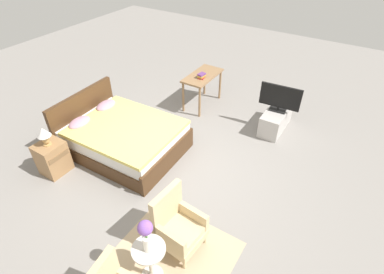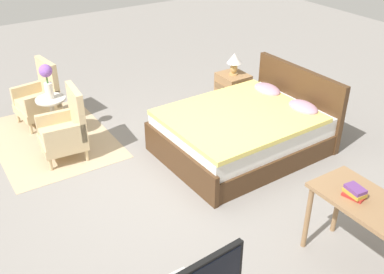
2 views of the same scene
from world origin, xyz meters
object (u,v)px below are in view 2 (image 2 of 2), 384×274
Objects in this scene: armchair_by_window_right at (66,130)px; vanity_desk at (369,213)px; side_table at (53,113)px; nightstand at (233,92)px; bed at (245,131)px; book_stack at (355,192)px; table_lamp at (234,61)px; armchair_by_window_left at (40,99)px; flower_vase at (47,78)px.

armchair_by_window_right is 0.88× the size of vanity_desk.
side_table is 2.68m from nightstand.
vanity_desk is (3.28, -1.03, 0.35)m from nightstand.
bed is 10.19× the size of book_stack.
table_lamp is 0.32× the size of vanity_desk.
book_stack is (3.76, 1.52, 0.43)m from side_table.
armchair_by_window_left reaches higher than nightstand.
bed is 2.27m from vanity_desk.
armchair_by_window_right is 0.76m from flower_vase.
flower_vase is 4.05m from book_stack.
side_table is (-0.56, 0.01, -0.00)m from armchair_by_window_right.
bed is at bearing 60.63° from armchair_by_window_right.
table_lamp is (-1.07, 0.61, 0.50)m from bed.
vanity_desk is (3.90, 1.57, 0.26)m from side_table.
flower_vase is 1.45× the size of table_lamp.
flower_vase reaches higher than bed.
table_lamp reaches higher than book_stack.
flower_vase is at bearing 178.70° from armchair_by_window_right.
vanity_desk is at bearing 21.99° from flower_vase.
armchair_by_window_right is 2.79× the size of table_lamp.
armchair_by_window_right is (-1.13, -2.01, 0.08)m from bed.
vanity_desk reaches higher than nightstand.
nightstand is at bearing 76.70° from side_table.
side_table is 0.58× the size of vanity_desk.
bed reaches higher than armchair_by_window_left.
table_lamp is at bearing 90.00° from nightstand.
side_table is (0.56, 0.01, -0.00)m from armchair_by_window_left.
book_stack is at bearing -19.15° from table_lamp.
side_table is at bearing 180.00° from flower_vase.
armchair_by_window_right is 4.49× the size of book_stack.
book_stack is (-0.14, -0.06, 0.16)m from vanity_desk.
armchair_by_window_right is 2.66m from table_lamp.
side_table is 1.03× the size of nightstand.
book_stack is at bearing 22.02° from flower_vase.
armchair_by_window_left reaches higher than vanity_desk.
bed is 2.31m from armchair_by_window_right.
vanity_desk is at bearing 19.59° from armchair_by_window_left.
armchair_by_window_left is 2.87m from nightstand.
flower_vase reaches higher than side_table.
nightstand is (0.62, 2.61, -0.60)m from flower_vase.
bed is at bearing 49.79° from flower_vase.
bed is 4.37× the size of flower_vase.
side_table is at bearing -103.30° from nightstand.
side_table is 4.07m from book_stack.
armchair_by_window_right is at bearing -154.41° from book_stack.
armchair_by_window_left is 1.57× the size of nightstand.
armchair_by_window_right is at bearing -91.29° from nightstand.
flower_vase is 0.81× the size of nightstand.
armchair_by_window_left is 4.49× the size of book_stack.
flower_vase is (0.56, 0.01, 0.51)m from armchair_by_window_left.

